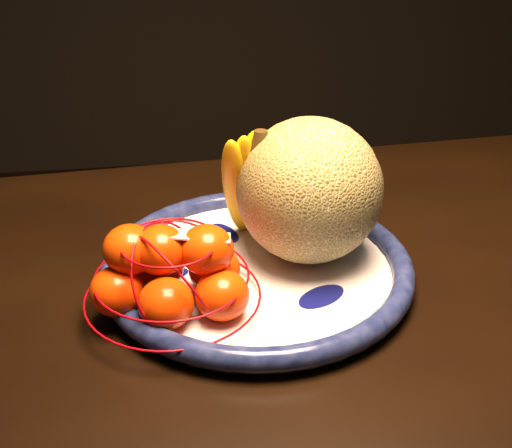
{
  "coord_description": "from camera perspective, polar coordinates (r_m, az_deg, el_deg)",
  "views": [
    {
      "loc": [
        -0.03,
        -0.5,
        1.17
      ],
      "look_at": [
        0.07,
        0.17,
        0.8
      ],
      "focal_mm": 45.0,
      "sensor_mm": 36.0,
      "label": 1
    }
  ],
  "objects": [
    {
      "name": "price_tag",
      "position": [
        0.69,
        -5.28,
        -1.04
      ],
      "size": [
        0.07,
        0.04,
        0.01
      ],
      "primitive_type": "cube",
      "rotation": [
        -0.14,
        0.1,
        -0.13
      ],
      "color": "white",
      "rests_on": "mandarin_bag"
    },
    {
      "name": "mandarin_bag",
      "position": [
        0.71,
        -7.47,
        -4.34
      ],
      "size": [
        0.25,
        0.25,
        0.12
      ],
      "rotation": [
        0.0,
        0.0,
        -0.35
      ],
      "color": "#FF4D08",
      "rests_on": "fruit_bowl"
    },
    {
      "name": "cantaloupe",
      "position": [
        0.78,
        4.77,
        2.99
      ],
      "size": [
        0.18,
        0.18,
        0.18
      ],
      "primitive_type": "sphere",
      "color": "olive",
      "rests_on": "fruit_bowl"
    },
    {
      "name": "dining_table",
      "position": [
        0.8,
        -2.55,
        -12.02
      ],
      "size": [
        1.51,
        0.97,
        0.73
      ],
      "rotation": [
        0.0,
        0.0,
        0.07
      ],
      "color": "black",
      "rests_on": "ground"
    },
    {
      "name": "fruit_bowl",
      "position": [
        0.79,
        0.1,
        -3.83
      ],
      "size": [
        0.38,
        0.38,
        0.03
      ],
      "rotation": [
        0.0,
        0.0,
        -0.09
      ],
      "color": "white",
      "rests_on": "dining_table"
    },
    {
      "name": "banana_bunch",
      "position": [
        0.81,
        -0.47,
        4.02
      ],
      "size": [
        0.12,
        0.11,
        0.18
      ],
      "rotation": [
        0.0,
        0.0,
        0.23
      ],
      "color": "gold",
      "rests_on": "fruit_bowl"
    }
  ]
}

